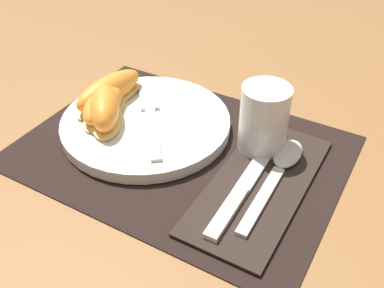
# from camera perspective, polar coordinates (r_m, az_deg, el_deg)

# --- Properties ---
(ground_plane) EXTENTS (3.00, 3.00, 0.00)m
(ground_plane) POSITION_cam_1_polar(r_m,az_deg,el_deg) (0.60, -1.36, -0.93)
(ground_plane) COLOR olive
(placemat) EXTENTS (0.42, 0.31, 0.00)m
(placemat) POSITION_cam_1_polar(r_m,az_deg,el_deg) (0.60, -1.37, -0.78)
(placemat) COLOR black
(placemat) RESTS_ON ground_plane
(plate) EXTENTS (0.24, 0.24, 0.02)m
(plate) POSITION_cam_1_polar(r_m,az_deg,el_deg) (0.64, -5.87, 2.65)
(plate) COLOR white
(plate) RESTS_ON placemat
(juice_glass) EXTENTS (0.06, 0.06, 0.09)m
(juice_glass) POSITION_cam_1_polar(r_m,az_deg,el_deg) (0.59, 9.03, 2.65)
(juice_glass) COLOR silver
(juice_glass) RESTS_ON placemat
(napkin) EXTENTS (0.11, 0.25, 0.00)m
(napkin) POSITION_cam_1_polar(r_m,az_deg,el_deg) (0.55, 8.58, -4.98)
(napkin) COLOR #2D231E
(napkin) RESTS_ON placemat
(knife) EXTENTS (0.02, 0.22, 0.01)m
(knife) POSITION_cam_1_polar(r_m,az_deg,el_deg) (0.55, 7.03, -4.72)
(knife) COLOR silver
(knife) RESTS_ON napkin
(spoon) EXTENTS (0.04, 0.18, 0.01)m
(spoon) POSITION_cam_1_polar(r_m,az_deg,el_deg) (0.58, 11.27, -2.63)
(spoon) COLOR silver
(spoon) RESTS_ON napkin
(fork) EXTENTS (0.13, 0.16, 0.00)m
(fork) POSITION_cam_1_polar(r_m,az_deg,el_deg) (0.64, -5.30, 4.01)
(fork) COLOR silver
(fork) RESTS_ON plate
(citrus_wedge_0) EXTENTS (0.06, 0.13, 0.04)m
(citrus_wedge_0) POSITION_cam_1_polar(r_m,az_deg,el_deg) (0.67, -10.45, 6.53)
(citrus_wedge_0) COLOR #F4DB84
(citrus_wedge_0) RESTS_ON plate
(citrus_wedge_1) EXTENTS (0.08, 0.12, 0.04)m
(citrus_wedge_1) POSITION_cam_1_polar(r_m,az_deg,el_deg) (0.65, -10.91, 5.23)
(citrus_wedge_1) COLOR #F4DB84
(citrus_wedge_1) RESTS_ON plate
(citrus_wedge_2) EXTENTS (0.09, 0.10, 0.05)m
(citrus_wedge_2) POSITION_cam_1_polar(r_m,az_deg,el_deg) (0.62, -11.00, 4.26)
(citrus_wedge_2) COLOR #F4DB84
(citrus_wedge_2) RESTS_ON plate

